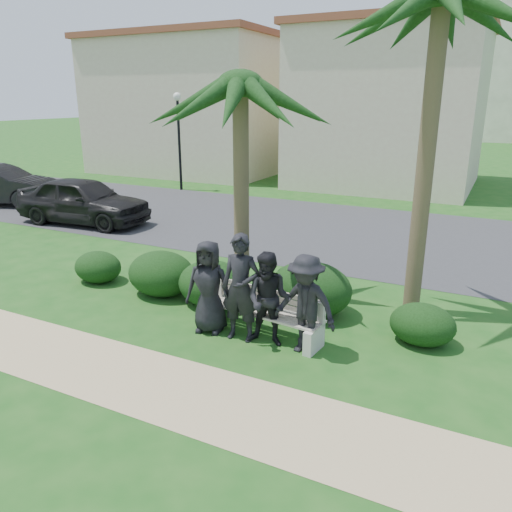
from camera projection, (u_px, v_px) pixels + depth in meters
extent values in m
plane|color=#184F16|center=(212.00, 333.00, 9.00)|extent=(160.00, 160.00, 0.00)
cube|color=tan|center=(149.00, 382.00, 7.47)|extent=(30.00, 1.60, 0.01)
cube|color=#2D2D30|center=(344.00, 232.00, 15.82)|extent=(160.00, 8.00, 0.01)
cube|color=beige|center=(196.00, 108.00, 28.40)|extent=(10.00, 8.00, 7.00)
cube|color=brown|center=(193.00, 39.00, 27.30)|extent=(10.40, 8.40, 0.30)
cube|color=beige|center=(390.00, 110.00, 23.70)|extent=(8.00, 8.00, 7.00)
cube|color=brown|center=(397.00, 26.00, 22.59)|extent=(8.40, 8.40, 0.30)
cylinder|color=black|center=(179.00, 146.00, 22.47)|extent=(0.12, 0.12, 4.00)
sphere|color=white|center=(177.00, 97.00, 21.83)|extent=(0.36, 0.36, 0.36)
cube|color=#AAA18E|center=(260.00, 313.00, 8.82)|extent=(2.33, 0.77, 0.04)
cube|color=#AAA18E|center=(266.00, 296.00, 8.94)|extent=(2.27, 0.29, 0.27)
cube|color=beige|center=(209.00, 313.00, 9.34)|extent=(0.21, 0.54, 0.42)
cube|color=beige|center=(317.00, 337.00, 8.43)|extent=(0.21, 0.54, 0.42)
imported|color=black|center=(209.00, 287.00, 8.88)|extent=(0.92, 0.69, 1.69)
imported|color=black|center=(241.00, 288.00, 8.54)|extent=(0.74, 0.52, 1.91)
imported|color=black|center=(269.00, 300.00, 8.38)|extent=(0.88, 0.73, 1.65)
imported|color=black|center=(305.00, 305.00, 8.11)|extent=(1.17, 0.77, 1.70)
ellipsoid|color=black|center=(98.00, 266.00, 11.47)|extent=(1.12, 0.93, 0.73)
ellipsoid|color=black|center=(161.00, 272.00, 10.70)|extent=(1.49, 1.23, 0.97)
ellipsoid|color=black|center=(212.00, 282.00, 10.15)|extent=(1.45, 1.20, 0.95)
ellipsoid|color=black|center=(311.00, 287.00, 9.72)|extent=(1.64, 1.35, 1.07)
ellipsoid|color=black|center=(297.00, 297.00, 9.69)|extent=(1.12, 0.93, 0.73)
ellipsoid|color=black|center=(423.00, 323.00, 8.57)|extent=(1.11, 0.92, 0.73)
cylinder|color=brown|center=(241.00, 194.00, 10.28)|extent=(0.32, 0.32, 4.32)
cylinder|color=brown|center=(425.00, 166.00, 9.12)|extent=(0.32, 0.32, 5.74)
imported|color=black|center=(83.00, 201.00, 16.66)|extent=(4.72, 2.22, 1.56)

